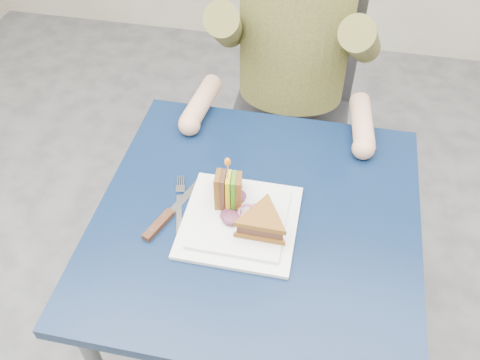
% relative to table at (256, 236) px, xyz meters
% --- Properties ---
extents(ground, '(4.00, 4.00, 0.00)m').
position_rel_table_xyz_m(ground, '(0.00, 0.00, -0.65)').
color(ground, '#535355').
rests_on(ground, ground).
extents(table, '(0.75, 0.75, 0.73)m').
position_rel_table_xyz_m(table, '(0.00, 0.00, 0.00)').
color(table, black).
rests_on(table, ground).
extents(chair, '(0.42, 0.40, 0.93)m').
position_rel_table_xyz_m(chair, '(0.00, 0.74, -0.11)').
color(chair, '#47474C').
rests_on(chair, ground).
extents(diner, '(0.54, 0.59, 0.74)m').
position_rel_table_xyz_m(diner, '(-0.00, 0.63, 0.26)').
color(diner, brown).
rests_on(diner, chair).
extents(plate, '(0.26, 0.26, 0.02)m').
position_rel_table_xyz_m(plate, '(-0.03, -0.03, 0.09)').
color(plate, white).
rests_on(plate, table).
extents(sandwich_flat, '(0.13, 0.13, 0.05)m').
position_rel_table_xyz_m(sandwich_flat, '(0.02, -0.06, 0.12)').
color(sandwich_flat, brown).
rests_on(sandwich_flat, plate).
extents(sandwich_upright, '(0.09, 0.14, 0.14)m').
position_rel_table_xyz_m(sandwich_upright, '(-0.07, 0.01, 0.13)').
color(sandwich_upright, brown).
rests_on(sandwich_upright, plate).
extents(fork, '(0.06, 0.18, 0.01)m').
position_rel_table_xyz_m(fork, '(-0.19, -0.01, 0.08)').
color(fork, silver).
rests_on(fork, table).
extents(knife, '(0.09, 0.21, 0.02)m').
position_rel_table_xyz_m(knife, '(-0.21, -0.06, 0.09)').
color(knife, silver).
rests_on(knife, table).
extents(toothpick, '(0.01, 0.01, 0.06)m').
position_rel_table_xyz_m(toothpick, '(-0.07, 0.01, 0.20)').
color(toothpick, tan).
rests_on(toothpick, sandwich_upright).
extents(toothpick_frill, '(0.01, 0.01, 0.02)m').
position_rel_table_xyz_m(toothpick_frill, '(-0.07, 0.01, 0.23)').
color(toothpick_frill, orange).
rests_on(toothpick_frill, sandwich_upright).
extents(lettuce_spill, '(0.15, 0.13, 0.02)m').
position_rel_table_xyz_m(lettuce_spill, '(-0.03, -0.02, 0.11)').
color(lettuce_spill, '#337A14').
rests_on(lettuce_spill, plate).
extents(onion_ring, '(0.04, 0.04, 0.02)m').
position_rel_table_xyz_m(onion_ring, '(-0.02, -0.03, 0.11)').
color(onion_ring, '#9E4C7A').
rests_on(onion_ring, plate).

